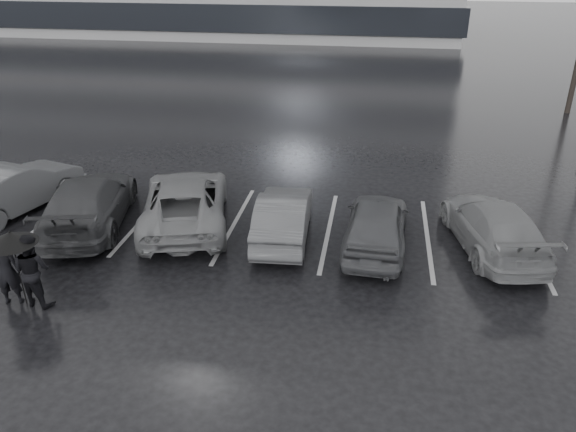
{
  "coord_description": "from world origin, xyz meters",
  "views": [
    {
      "loc": [
        1.74,
        -11.93,
        7.43
      ],
      "look_at": [
        -0.35,
        1.0,
        1.1
      ],
      "focal_mm": 35.0,
      "sensor_mm": 36.0,
      "label": 1
    }
  ],
  "objects_px": {
    "car_west_a": "(283,216)",
    "pedestrian_right": "(32,270)",
    "car_west_c": "(89,202)",
    "car_west_b": "(185,201)",
    "car_west_d": "(14,188)",
    "car_main": "(376,224)",
    "pedestrian_left": "(7,271)",
    "car_east": "(494,226)"
  },
  "relations": [
    {
      "from": "car_west_a",
      "to": "car_east",
      "type": "height_order",
      "value": "car_east"
    },
    {
      "from": "car_main",
      "to": "pedestrian_right",
      "type": "distance_m",
      "value": 8.54
    },
    {
      "from": "car_west_c",
      "to": "car_west_d",
      "type": "xyz_separation_m",
      "value": [
        -2.76,
        0.62,
        0.01
      ]
    },
    {
      "from": "car_west_b",
      "to": "car_east",
      "type": "bearing_deg",
      "value": 164.18
    },
    {
      "from": "car_main",
      "to": "car_west_d",
      "type": "distance_m",
      "value": 11.04
    },
    {
      "from": "car_west_c",
      "to": "car_main",
      "type": "bearing_deg",
      "value": 166.92
    },
    {
      "from": "car_west_a",
      "to": "car_west_c",
      "type": "height_order",
      "value": "car_west_c"
    },
    {
      "from": "car_east",
      "to": "pedestrian_left",
      "type": "xyz_separation_m",
      "value": [
        -11.27,
        -4.45,
        0.17
      ]
    },
    {
      "from": "pedestrian_left",
      "to": "pedestrian_right",
      "type": "height_order",
      "value": "pedestrian_right"
    },
    {
      "from": "pedestrian_left",
      "to": "car_main",
      "type": "bearing_deg",
      "value": -170.96
    },
    {
      "from": "car_west_d",
      "to": "car_east",
      "type": "xyz_separation_m",
      "value": [
        14.13,
        -0.2,
        -0.07
      ]
    },
    {
      "from": "car_main",
      "to": "car_west_b",
      "type": "relative_size",
      "value": 0.8
    },
    {
      "from": "car_west_b",
      "to": "pedestrian_right",
      "type": "distance_m",
      "value": 4.95
    },
    {
      "from": "car_west_c",
      "to": "car_east",
      "type": "bearing_deg",
      "value": 169.19
    },
    {
      "from": "car_west_a",
      "to": "pedestrian_right",
      "type": "distance_m",
      "value": 6.49
    },
    {
      "from": "pedestrian_left",
      "to": "car_east",
      "type": "bearing_deg",
      "value": -175.56
    },
    {
      "from": "car_main",
      "to": "pedestrian_right",
      "type": "height_order",
      "value": "pedestrian_right"
    },
    {
      "from": "car_west_a",
      "to": "car_west_c",
      "type": "relative_size",
      "value": 0.79
    },
    {
      "from": "car_west_a",
      "to": "car_west_c",
      "type": "distance_m",
      "value": 5.7
    },
    {
      "from": "car_west_b",
      "to": "car_west_c",
      "type": "height_order",
      "value": "car_west_c"
    },
    {
      "from": "car_west_a",
      "to": "car_east",
      "type": "xyz_separation_m",
      "value": [
        5.67,
        0.27,
        0.01
      ]
    },
    {
      "from": "car_east",
      "to": "pedestrian_right",
      "type": "distance_m",
      "value": 11.55
    },
    {
      "from": "car_west_b",
      "to": "car_west_d",
      "type": "distance_m",
      "value": 5.49
    },
    {
      "from": "pedestrian_left",
      "to": "car_west_a",
      "type": "bearing_deg",
      "value": -160.4
    },
    {
      "from": "car_west_a",
      "to": "pedestrian_right",
      "type": "relative_size",
      "value": 2.25
    },
    {
      "from": "car_west_d",
      "to": "pedestrian_left",
      "type": "xyz_separation_m",
      "value": [
        2.85,
        -4.65,
        0.1
      ]
    },
    {
      "from": "car_main",
      "to": "car_east",
      "type": "height_order",
      "value": "car_main"
    },
    {
      "from": "car_west_d",
      "to": "car_east",
      "type": "height_order",
      "value": "car_west_d"
    },
    {
      "from": "car_west_a",
      "to": "car_west_d",
      "type": "bearing_deg",
      "value": -6.84
    },
    {
      "from": "car_east",
      "to": "pedestrian_left",
      "type": "bearing_deg",
      "value": 10.47
    },
    {
      "from": "car_east",
      "to": "pedestrian_right",
      "type": "xyz_separation_m",
      "value": [
        -10.68,
        -4.38,
        0.21
      ]
    },
    {
      "from": "car_west_a",
      "to": "pedestrian_left",
      "type": "xyz_separation_m",
      "value": [
        -5.61,
        -4.18,
        0.18
      ]
    },
    {
      "from": "car_west_b",
      "to": "pedestrian_left",
      "type": "relative_size",
      "value": 3.06
    },
    {
      "from": "pedestrian_left",
      "to": "car_west_b",
      "type": "bearing_deg",
      "value": -137.06
    },
    {
      "from": "car_west_d",
      "to": "car_main",
      "type": "bearing_deg",
      "value": -167.51
    },
    {
      "from": "car_west_a",
      "to": "car_west_d",
      "type": "distance_m",
      "value": 8.47
    },
    {
      "from": "car_main",
      "to": "car_west_a",
      "type": "xyz_separation_m",
      "value": [
        -2.56,
        0.17,
        -0.04
      ]
    },
    {
      "from": "car_main",
      "to": "pedestrian_left",
      "type": "xyz_separation_m",
      "value": [
        -8.17,
        -4.01,
        0.14
      ]
    },
    {
      "from": "car_main",
      "to": "car_west_c",
      "type": "relative_size",
      "value": 0.81
    },
    {
      "from": "car_west_a",
      "to": "car_east",
      "type": "distance_m",
      "value": 5.68
    },
    {
      "from": "car_east",
      "to": "pedestrian_left",
      "type": "height_order",
      "value": "pedestrian_left"
    },
    {
      "from": "car_west_a",
      "to": "car_west_d",
      "type": "xyz_separation_m",
      "value": [
        -8.46,
        0.47,
        0.09
      ]
    }
  ]
}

